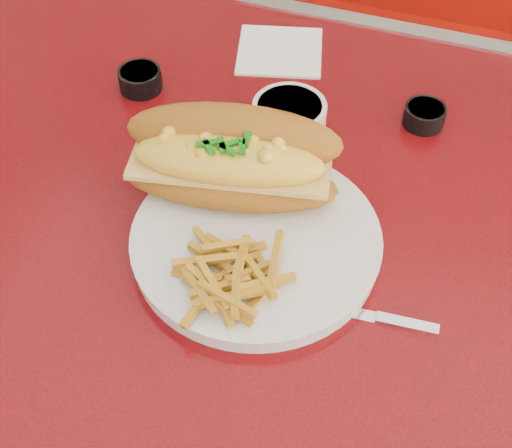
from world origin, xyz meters
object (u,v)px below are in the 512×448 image
(gravy_ramekin, at_px, (289,120))
(dinner_plate, at_px, (256,241))
(booth_bench_far, at_px, (372,103))
(sauce_cup_right, at_px, (425,115))
(sauce_cup_left, at_px, (140,79))
(mac_hoagie, at_px, (231,159))
(diner_table, at_px, (263,275))
(knife, at_px, (368,316))
(fork, at_px, (253,247))

(gravy_ramekin, bearing_deg, dinner_plate, -83.15)
(dinner_plate, bearing_deg, booth_bench_far, 91.24)
(dinner_plate, distance_m, sauce_cup_right, 0.30)
(booth_bench_far, distance_m, sauce_cup_left, 0.87)
(booth_bench_far, height_order, sauce_cup_left, booth_bench_far)
(booth_bench_far, relative_size, mac_hoagie, 4.50)
(diner_table, height_order, knife, knife)
(knife, bearing_deg, gravy_ramekin, 119.89)
(dinner_plate, distance_m, mac_hoagie, 0.10)
(diner_table, relative_size, knife, 6.98)
(sauce_cup_right, distance_m, knife, 0.32)
(fork, height_order, gravy_ramekin, gravy_ramekin)
(fork, xyz_separation_m, sauce_cup_right, (0.13, 0.29, -0.00))
(dinner_plate, height_order, sauce_cup_right, sauce_cup_right)
(diner_table, bearing_deg, sauce_cup_left, 149.09)
(sauce_cup_left, distance_m, knife, 0.47)
(booth_bench_far, xyz_separation_m, mac_hoagie, (-0.03, -0.83, 0.55))
(booth_bench_far, height_order, gravy_ramekin, booth_bench_far)
(fork, height_order, sauce_cup_left, sauce_cup_left)
(sauce_cup_left, bearing_deg, fork, -43.10)
(sauce_cup_left, bearing_deg, sauce_cup_right, 8.36)
(fork, relative_size, knife, 0.74)
(diner_table, xyz_separation_m, dinner_plate, (0.02, -0.08, 0.17))
(mac_hoagie, distance_m, sauce_cup_right, 0.29)
(booth_bench_far, xyz_separation_m, fork, (0.02, -0.91, 0.50))
(gravy_ramekin, xyz_separation_m, knife, (0.16, -0.24, -0.03))
(knife, bearing_deg, fork, 161.71)
(diner_table, bearing_deg, knife, -39.25)
(diner_table, height_order, booth_bench_far, booth_bench_far)
(mac_hoagie, relative_size, fork, 2.05)
(diner_table, relative_size, mac_hoagie, 4.61)
(gravy_ramekin, bearing_deg, diner_table, -88.19)
(sauce_cup_left, bearing_deg, booth_bench_far, 71.50)
(diner_table, distance_m, dinner_plate, 0.19)
(mac_hoagie, relative_size, sauce_cup_right, 3.91)
(mac_hoagie, bearing_deg, gravy_ramekin, 66.12)
(sauce_cup_right, bearing_deg, mac_hoagie, -131.54)
(booth_bench_far, bearing_deg, diner_table, -90.00)
(fork, bearing_deg, gravy_ramekin, -20.38)
(dinner_plate, bearing_deg, sauce_cup_right, 63.42)
(dinner_plate, bearing_deg, fork, -81.96)
(diner_table, distance_m, mac_hoagie, 0.23)
(sauce_cup_left, xyz_separation_m, knife, (0.39, -0.27, -0.01))
(booth_bench_far, distance_m, sauce_cup_right, 0.81)
(mac_hoagie, relative_size, gravy_ramekin, 2.23)
(fork, bearing_deg, knife, -131.17)
(dinner_plate, xyz_separation_m, fork, (0.00, -0.02, 0.01))
(gravy_ramekin, distance_m, knife, 0.29)
(mac_hoagie, bearing_deg, dinner_plate, -61.22)
(diner_table, bearing_deg, mac_hoagie, -147.33)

